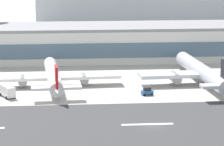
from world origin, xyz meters
TOP-DOWN VIEW (x-y plane):
  - ground_plane at (0.00, 0.00)m, footprint 1400.00×1400.00m
  - runway_strip at (0.00, 1.60)m, footprint 800.00×38.58m
  - runway_centreline_dash_4 at (-1.32, 1.60)m, footprint 12.00×1.20m
  - terminal_building at (-2.76, 86.10)m, footprint 165.07×25.31m
  - airliner_red_tail_gate_1 at (-23.17, 42.41)m, footprint 39.97×44.65m
  - airliner_black_tail_gate_2 at (21.39, 41.36)m, footprint 38.96×51.44m
  - service_box_truck_0 at (-35.50, 30.56)m, footprint 4.83×6.44m
  - service_baggage_tug_1 at (2.69, 29.82)m, footprint 3.52×2.61m

SIDE VIEW (x-z plane):
  - ground_plane at x=0.00m, z-range 0.00..0.00m
  - runway_strip at x=0.00m, z-range 0.00..0.08m
  - runway_centreline_dash_4 at x=-1.32m, z-range 0.08..0.09m
  - service_baggage_tug_1 at x=2.69m, z-range -0.05..2.15m
  - service_box_truck_0 at x=-35.50m, z-range 0.16..3.41m
  - airliner_red_tail_gate_1 at x=-23.17m, z-range -1.69..7.62m
  - airliner_black_tail_gate_2 at x=21.39m, z-range -1.94..8.79m
  - terminal_building at x=-2.76m, z-range 0.00..12.41m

